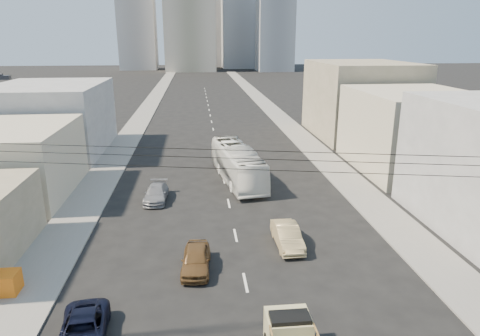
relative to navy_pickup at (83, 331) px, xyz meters
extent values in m
cube|color=slate|center=(-3.99, 66.16, -0.56)|extent=(3.50, 180.00, 0.12)
cube|color=slate|center=(19.51, 66.16, -0.56)|extent=(3.50, 180.00, 0.12)
cube|color=silver|center=(7.76, 4.16, -0.61)|extent=(0.15, 2.00, 0.01)
cube|color=silver|center=(7.76, 10.16, -0.61)|extent=(0.15, 2.00, 0.01)
cube|color=silver|center=(7.76, 16.16, -0.61)|extent=(0.15, 2.00, 0.01)
cube|color=silver|center=(7.76, 22.16, -0.61)|extent=(0.15, 2.00, 0.01)
cube|color=silver|center=(7.76, 28.16, -0.61)|extent=(0.15, 2.00, 0.01)
cube|color=silver|center=(7.76, 34.16, -0.61)|extent=(0.15, 2.00, 0.01)
cube|color=silver|center=(7.76, 40.16, -0.61)|extent=(0.15, 2.00, 0.01)
cube|color=silver|center=(7.76, 46.16, -0.61)|extent=(0.15, 2.00, 0.01)
cube|color=silver|center=(7.76, 52.16, -0.61)|extent=(0.15, 2.00, 0.01)
cube|color=silver|center=(7.76, 58.16, -0.61)|extent=(0.15, 2.00, 0.01)
cube|color=silver|center=(7.76, 64.16, -0.61)|extent=(0.15, 2.00, 0.01)
cube|color=silver|center=(7.76, 70.16, -0.61)|extent=(0.15, 2.00, 0.01)
cube|color=silver|center=(7.76, 76.16, -0.61)|extent=(0.15, 2.00, 0.01)
cube|color=silver|center=(7.76, 82.16, -0.61)|extent=(0.15, 2.00, 0.01)
cube|color=silver|center=(7.76, 88.16, -0.61)|extent=(0.15, 2.00, 0.01)
cube|color=silver|center=(7.76, 94.16, -0.61)|extent=(0.15, 2.00, 0.01)
cube|color=silver|center=(7.76, 100.16, -0.61)|extent=(0.15, 2.00, 0.01)
cube|color=tan|center=(8.98, -1.31, 0.33)|extent=(1.90, 1.60, 1.50)
cube|color=black|center=(8.98, -1.56, 0.93)|extent=(1.70, 0.90, 0.70)
imported|color=black|center=(0.00, 0.00, 0.00)|extent=(2.49, 4.63, 1.24)
imported|color=silver|center=(9.06, 22.07, 1.04)|extent=(4.46, 12.22, 3.33)
imported|color=brown|center=(5.03, 5.86, 0.07)|extent=(1.89, 4.13, 1.38)
imported|color=tan|center=(11.00, 8.29, 0.08)|extent=(1.58, 4.29, 1.40)
imported|color=gray|center=(1.77, 17.47, 0.02)|extent=(1.99, 4.45, 1.27)
cube|color=#2D2D33|center=(-1.74, 0.16, 11.08)|extent=(0.50, 0.25, 0.15)
cylinder|color=black|center=(7.76, -2.34, 8.68)|extent=(23.01, 5.02, 0.02)
cylinder|color=black|center=(7.76, -2.34, 8.38)|extent=(23.01, 5.02, 0.02)
cylinder|color=black|center=(7.76, -2.34, 7.98)|extent=(23.01, 5.02, 0.02)
cube|color=orange|center=(-5.24, 4.35, -0.31)|extent=(1.80, 1.20, 0.38)
cube|color=orange|center=(-5.24, 4.35, 0.07)|extent=(1.80, 1.20, 0.38)
cube|color=orange|center=(-5.24, 4.35, 0.45)|extent=(1.80, 1.20, 0.38)
cube|color=#C1B59B|center=(27.26, 24.16, 3.38)|extent=(11.00, 14.00, 8.00)
cube|color=gray|center=(27.76, 40.16, 4.38)|extent=(12.00, 16.00, 10.00)
cube|color=#C1B59B|center=(-11.24, 20.16, 2.38)|extent=(11.00, 12.00, 6.00)
cube|color=gray|center=(-11.74, 35.16, 3.38)|extent=(12.00, 16.00, 8.00)
cube|color=gray|center=(25.76, 181.16, 19.38)|extent=(16.00, 16.00, 40.00)
cube|color=gray|center=(-18.24, 176.16, 16.38)|extent=(15.00, 15.00, 34.00)
cube|color=gray|center=(13.76, 196.16, 21.38)|extent=(18.00, 18.00, 44.00)
cube|color=gray|center=(37.76, 161.16, 13.38)|extent=(14.00, 14.00, 28.00)
camera|label=1|loc=(5.31, -16.66, 12.49)|focal=32.00mm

